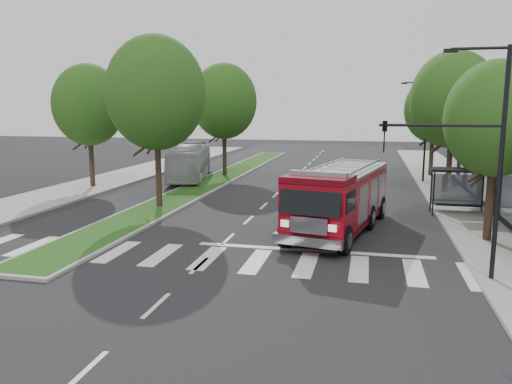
# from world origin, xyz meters

# --- Properties ---
(ground) EXTENTS (140.00, 140.00, 0.00)m
(ground) POSITION_xyz_m (0.00, 0.00, 0.00)
(ground) COLOR black
(ground) RESTS_ON ground
(sidewalk_right) EXTENTS (5.00, 80.00, 0.15)m
(sidewalk_right) POSITION_xyz_m (12.50, 10.00, 0.07)
(sidewalk_right) COLOR gray
(sidewalk_right) RESTS_ON ground
(sidewalk_left) EXTENTS (5.00, 80.00, 0.15)m
(sidewalk_left) POSITION_xyz_m (-14.50, 10.00, 0.07)
(sidewalk_left) COLOR gray
(sidewalk_left) RESTS_ON ground
(median) EXTENTS (3.00, 50.00, 0.15)m
(median) POSITION_xyz_m (-6.00, 18.00, 0.08)
(median) COLOR gray
(median) RESTS_ON ground
(bus_shelter) EXTENTS (3.20, 1.60, 2.61)m
(bus_shelter) POSITION_xyz_m (11.20, 8.15, 2.04)
(bus_shelter) COLOR black
(bus_shelter) RESTS_ON ground
(tree_right_near) EXTENTS (4.40, 4.40, 8.05)m
(tree_right_near) POSITION_xyz_m (11.50, 2.00, 5.51)
(tree_right_near) COLOR black
(tree_right_near) RESTS_ON ground
(tree_right_mid) EXTENTS (5.60, 5.60, 9.72)m
(tree_right_mid) POSITION_xyz_m (11.50, 14.00, 6.49)
(tree_right_mid) COLOR black
(tree_right_mid) RESTS_ON ground
(tree_right_far) EXTENTS (5.00, 5.00, 8.73)m
(tree_right_far) POSITION_xyz_m (11.50, 24.00, 5.84)
(tree_right_far) COLOR black
(tree_right_far) RESTS_ON ground
(tree_median_near) EXTENTS (5.80, 5.80, 10.16)m
(tree_median_near) POSITION_xyz_m (-6.00, 6.00, 6.81)
(tree_median_near) COLOR black
(tree_median_near) RESTS_ON ground
(tree_median_far) EXTENTS (5.60, 5.60, 9.72)m
(tree_median_far) POSITION_xyz_m (-6.00, 20.00, 6.49)
(tree_median_far) COLOR black
(tree_median_far) RESTS_ON ground
(tree_left_mid) EXTENTS (5.20, 5.20, 9.16)m
(tree_left_mid) POSITION_xyz_m (-14.00, 12.00, 6.16)
(tree_left_mid) COLOR black
(tree_left_mid) RESTS_ON ground
(streetlight_right_near) EXTENTS (4.08, 0.22, 8.00)m
(streetlight_right_near) POSITION_xyz_m (9.61, -3.50, 4.67)
(streetlight_right_near) COLOR black
(streetlight_right_near) RESTS_ON ground
(streetlight_right_far) EXTENTS (2.11, 0.20, 8.00)m
(streetlight_right_far) POSITION_xyz_m (10.35, 20.00, 4.48)
(streetlight_right_far) COLOR black
(streetlight_right_far) RESTS_ON ground
(fire_engine) EXTENTS (4.80, 10.06, 3.36)m
(fire_engine) POSITION_xyz_m (4.87, 2.64, 1.61)
(fire_engine) COLOR #58040D
(fire_engine) RESTS_ON ground
(city_bus) EXTENTS (4.77, 10.84, 2.94)m
(city_bus) POSITION_xyz_m (-8.50, 18.12, 1.47)
(city_bus) COLOR #B2B2B7
(city_bus) RESTS_ON ground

